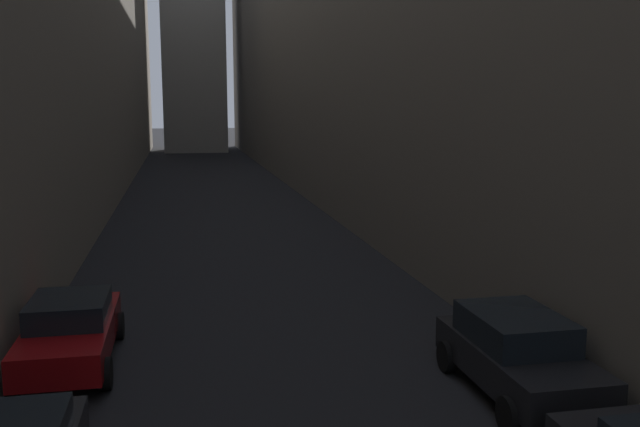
# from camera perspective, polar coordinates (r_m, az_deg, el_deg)

# --- Properties ---
(ground_plane) EXTENTS (264.00, 264.00, 0.00)m
(ground_plane) POSITION_cam_1_polar(r_m,az_deg,el_deg) (39.53, -8.61, 0.72)
(ground_plane) COLOR black
(parked_car_left_far) EXTENTS (1.97, 4.53, 1.51)m
(parked_car_left_far) POSITION_cam_1_polar(r_m,az_deg,el_deg) (16.11, -20.03, -9.11)
(parked_car_left_far) COLOR maroon
(parked_car_left_far) RESTS_ON ground
(parked_car_right_far) EXTENTS (2.00, 4.19, 1.62)m
(parked_car_right_far) POSITION_cam_1_polar(r_m,az_deg,el_deg) (14.19, 16.08, -11.10)
(parked_car_right_far) COLOR black
(parked_car_right_far) RESTS_ON ground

